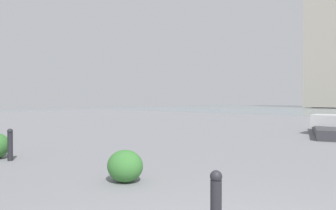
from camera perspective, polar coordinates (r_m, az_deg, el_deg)
bollard_near at (r=3.42m, az=8.90°, el=-17.52°), size 0.13×0.13×0.72m
bollard_mid at (r=8.30m, az=-27.24°, el=-6.44°), size 0.13×0.13×0.77m
shrub_wide at (r=5.60m, az=-7.97°, el=-11.13°), size 0.67×0.60×0.57m
boat at (r=14.35m, az=28.64°, el=-4.09°), size 2.88×4.99×0.95m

